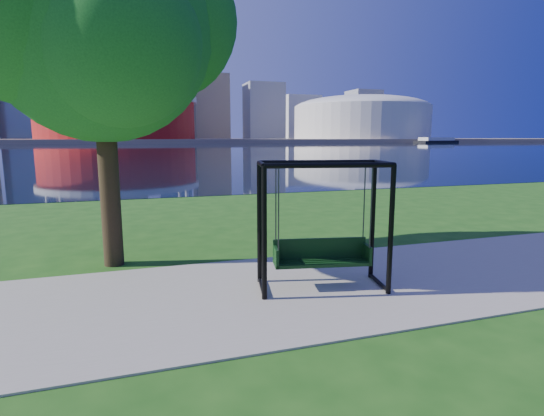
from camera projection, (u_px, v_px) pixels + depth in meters
name	position (u px, v px, depth m)	size (l,w,h in m)	color
ground	(282.00, 281.00, 7.90)	(900.00, 900.00, 0.00)	#1E5114
path	(291.00, 289.00, 7.43)	(120.00, 4.00, 0.03)	#9E937F
river	(144.00, 149.00, 103.63)	(900.00, 180.00, 0.02)	black
far_bank	(137.00, 140.00, 294.94)	(900.00, 228.00, 2.00)	#937F60
stadium	(117.00, 116.00, 223.10)	(83.00, 83.00, 32.00)	maroon
arena	(361.00, 117.00, 266.88)	(84.00, 84.00, 26.56)	beige
skyline	(128.00, 90.00, 300.51)	(392.00, 66.00, 96.50)	gray
swing	(322.00, 228.00, 7.35)	(2.34, 1.36, 2.25)	black
park_tree	(97.00, 22.00, 8.18)	(5.62, 5.08, 6.98)	black
barge	(437.00, 140.00, 227.21)	(29.73, 15.13, 2.87)	black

